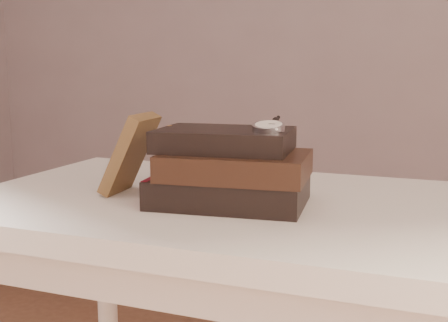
% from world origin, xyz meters
% --- Properties ---
extents(table, '(1.00, 0.60, 0.75)m').
position_xyz_m(table, '(0.00, 0.35, 0.66)').
color(table, silver).
rests_on(table, ground).
extents(book_stack, '(0.28, 0.21, 0.13)m').
position_xyz_m(book_stack, '(0.00, 0.31, 0.81)').
color(book_stack, black).
rests_on(book_stack, table).
extents(journal, '(0.09, 0.10, 0.15)m').
position_xyz_m(journal, '(-0.20, 0.31, 0.83)').
color(journal, '#48321B').
rests_on(journal, table).
extents(pocket_watch, '(0.06, 0.16, 0.02)m').
position_xyz_m(pocket_watch, '(0.07, 0.30, 0.89)').
color(pocket_watch, silver).
rests_on(pocket_watch, book_stack).
extents(eyeglasses, '(0.12, 0.14, 0.05)m').
position_xyz_m(eyeglasses, '(-0.10, 0.38, 0.82)').
color(eyeglasses, silver).
rests_on(eyeglasses, book_stack).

